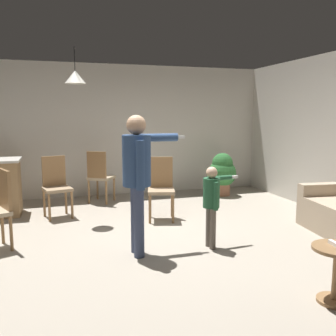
{
  "coord_description": "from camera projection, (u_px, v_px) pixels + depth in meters",
  "views": [
    {
      "loc": [
        -1.25,
        -4.58,
        1.68
      ],
      "look_at": [
        0.12,
        -0.07,
        1.0
      ],
      "focal_mm": 39.72,
      "sensor_mm": 36.0,
      "label": 1
    }
  ],
  "objects": [
    {
      "name": "wall_back",
      "position": [
        117.0,
        130.0,
        7.77
      ],
      "size": [
        6.4,
        0.1,
        2.7
      ],
      "primitive_type": "cube",
      "color": "beige",
      "rests_on": "ground"
    },
    {
      "name": "ceiling_light_pendant",
      "position": [
        75.0,
        77.0,
        5.68
      ],
      "size": [
        0.32,
        0.32,
        0.55
      ],
      "color": "silver"
    },
    {
      "name": "side_table_by_couch",
      "position": [
        336.0,
        268.0,
        3.31
      ],
      "size": [
        0.44,
        0.44,
        0.52
      ],
      "color": "olive",
      "rests_on": "ground"
    },
    {
      "name": "potted_plant_corner",
      "position": [
        222.0,
        172.0,
        7.74
      ],
      "size": [
        0.58,
        0.58,
        0.89
      ],
      "color": "brown",
      "rests_on": "ground"
    },
    {
      "name": "person_adult",
      "position": [
        138.0,
        170.0,
        4.36
      ],
      "size": [
        0.83,
        0.49,
        1.68
      ],
      "rotation": [
        0.0,
        0.0,
        -1.57
      ],
      "color": "#384260",
      "rests_on": "ground"
    },
    {
      "name": "dining_chair_near_wall",
      "position": [
        56.0,
        184.0,
        6.1
      ],
      "size": [
        0.51,
        0.51,
        1.0
      ],
      "rotation": [
        0.0,
        0.0,
        3.38
      ],
      "color": "olive",
      "rests_on": "ground"
    },
    {
      "name": "person_child",
      "position": [
        212.0,
        198.0,
        4.65
      ],
      "size": [
        0.54,
        0.33,
        1.04
      ],
      "rotation": [
        0.0,
        0.0,
        -1.5
      ],
      "color": "#60564C",
      "rests_on": "ground"
    },
    {
      "name": "dining_chair_by_counter",
      "position": [
        100.0,
        175.0,
        7.06
      ],
      "size": [
        0.58,
        0.58,
        1.0
      ],
      "rotation": [
        0.0,
        0.0,
        5.71
      ],
      "color": "olive",
      "rests_on": "ground"
    },
    {
      "name": "ground",
      "position": [
        158.0,
        242.0,
        4.93
      ],
      "size": [
        7.68,
        7.68,
        0.0
      ],
      "primitive_type": "plane",
      "color": "#9E9384"
    },
    {
      "name": "spare_remote_on_table",
      "position": [
        334.0,
        244.0,
        3.31
      ],
      "size": [
        0.05,
        0.13,
        0.04
      ],
      "primitive_type": "cube",
      "rotation": [
        0.0,
        0.0,
        3.02
      ],
      "color": "white",
      "rests_on": "side_table_by_couch"
    },
    {
      "name": "dining_chair_spare",
      "position": [
        161.0,
        186.0,
        5.96
      ],
      "size": [
        0.51,
        0.51,
        1.0
      ],
      "rotation": [
        0.0,
        0.0,
        2.88
      ],
      "color": "olive",
      "rests_on": "ground"
    }
  ]
}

